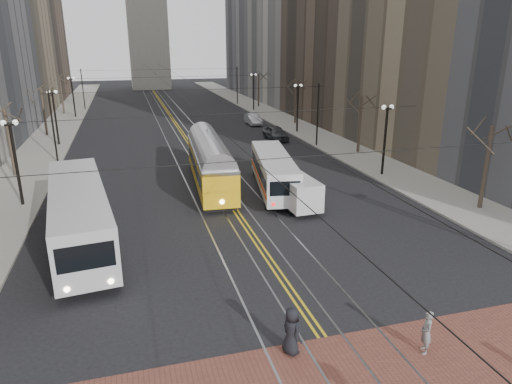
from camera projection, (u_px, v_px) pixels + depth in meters
ground at (312, 323)px, 18.09m from camera, size 260.00×260.00×0.00m
sidewalk_left at (55, 134)px, 55.32m from camera, size 5.00×140.00×0.15m
sidewalk_right at (288, 122)px, 63.09m from camera, size 5.00×140.00×0.15m
streetcar_rails at (179, 128)px, 59.23m from camera, size 4.80×130.00×0.02m
centre_lines at (179, 128)px, 59.23m from camera, size 0.42×130.00×0.01m
lamp_posts at (197, 128)px, 43.50m from camera, size 27.60×57.20×5.60m
street_trees at (188, 118)px, 49.45m from camera, size 31.68×53.28×5.60m
trolley_wires at (188, 110)px, 48.76m from camera, size 25.96×120.00×6.60m
transit_bus at (80, 217)px, 24.65m from camera, size 4.30×13.35×3.28m
streetcar at (210, 167)px, 35.00m from camera, size 3.29×13.15×3.07m
rear_bus at (274, 173)px, 33.85m from camera, size 4.06×10.72×2.73m
cargo_van at (295, 192)px, 30.45m from camera, size 2.12×5.01×2.18m
sedan_grey at (276, 133)px, 51.99m from camera, size 2.07×4.74×1.59m
sedan_silver at (253, 119)px, 61.66m from camera, size 1.57×4.47×1.47m
pedestrian_a at (292, 331)px, 16.06m from camera, size 0.85×1.03×1.81m
pedestrian_b at (426, 332)px, 16.13m from camera, size 0.57×0.70×1.64m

